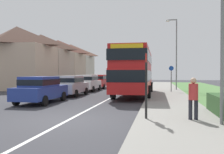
{
  "coord_description": "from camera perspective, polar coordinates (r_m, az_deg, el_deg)",
  "views": [
    {
      "loc": [
        3.43,
        -8.83,
        1.83
      ],
      "look_at": [
        0.62,
        6.03,
        1.6
      ],
      "focal_mm": 38.94,
      "sensor_mm": 36.0,
      "label": 1
    }
  ],
  "objects": [
    {
      "name": "house_terrace_far_side",
      "position": [
        37.16,
        -14.34,
        3.52
      ],
      "size": [
        7.51,
        22.9,
        7.14
      ],
      "color": "#C1A88E",
      "rests_on": "ground_plane"
    },
    {
      "name": "lane_marking_centre",
      "position": [
        17.27,
        -0.82,
        -5.2
      ],
      "size": [
        0.14,
        60.0,
        0.01
      ],
      "primitive_type": "cube",
      "color": "silver",
      "rests_on": "ground_plane"
    },
    {
      "name": "parked_car_silver",
      "position": [
        19.97,
        -9.72,
        -1.82
      ],
      "size": [
        1.96,
        4.24,
        1.63
      ],
      "color": "#B7B7BC",
      "rests_on": "ground_plane"
    },
    {
      "name": "double_decker_bus",
      "position": [
        19.89,
        5.29,
        1.76
      ],
      "size": [
        2.8,
        10.23,
        3.7
      ],
      "color": "red",
      "rests_on": "ground_plane"
    },
    {
      "name": "ground_plane",
      "position": [
        9.64,
        -10.51,
        -10.08
      ],
      "size": [
        120.0,
        120.0,
        0.0
      ],
      "primitive_type": "plane",
      "color": "#38383D"
    },
    {
      "name": "parked_car_red",
      "position": [
        29.69,
        -2.99,
        -0.91
      ],
      "size": [
        1.87,
        4.22,
        1.66
      ],
      "color": "#B21E1E",
      "rests_on": "ground_plane"
    },
    {
      "name": "parked_car_blue",
      "position": [
        15.49,
        -16.37,
        -2.61
      ],
      "size": [
        1.93,
        4.36,
        1.63
      ],
      "color": "navy",
      "rests_on": "ground_plane"
    },
    {
      "name": "pedestrian_at_stop",
      "position": [
        9.46,
        18.55,
        -4.35
      ],
      "size": [
        0.34,
        0.34,
        1.67
      ],
      "color": "#23232D",
      "rests_on": "ground_plane"
    },
    {
      "name": "street_lamp_near",
      "position": [
        9.14,
        23.83,
        14.46
      ],
      "size": [
        1.14,
        0.2,
        6.89
      ],
      "color": "slate",
      "rests_on": "ground_plane"
    },
    {
      "name": "parked_car_white",
      "position": [
        24.92,
        -5.72,
        -1.23
      ],
      "size": [
        1.98,
        4.27,
        1.67
      ],
      "color": "silver",
      "rests_on": "ground_plane"
    },
    {
      "name": "street_lamp_mid",
      "position": [
        26.32,
        14.68,
        6.19
      ],
      "size": [
        1.14,
        0.2,
        7.47
      ],
      "color": "slate",
      "rests_on": "ground_plane"
    },
    {
      "name": "bus_stop_sign",
      "position": [
        9.25,
        8.03,
        -0.93
      ],
      "size": [
        0.09,
        0.52,
        2.6
      ],
      "color": "black",
      "rests_on": "ground_plane"
    },
    {
      "name": "pavement_near_side",
      "position": [
        14.95,
        13.65,
        -5.95
      ],
      "size": [
        3.2,
        68.0,
        0.12
      ],
      "primitive_type": "cube",
      "color": "gray",
      "rests_on": "ground_plane"
    },
    {
      "name": "cycle_route_sign",
      "position": [
        23.34,
        13.74,
        -0.15
      ],
      "size": [
        0.44,
        0.08,
        2.52
      ],
      "color": "slate",
      "rests_on": "ground_plane"
    }
  ]
}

